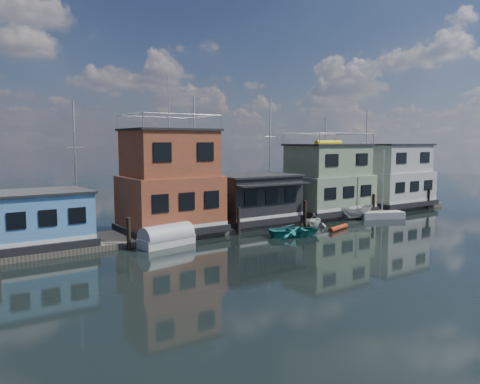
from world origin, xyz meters
TOP-DOWN VIEW (x-y plane):
  - ground at (0.00, 0.00)m, footprint 160.00×160.00m
  - dock at (0.00, 12.00)m, footprint 48.00×5.00m
  - houseboat_blue at (-18.00, 12.00)m, footprint 6.40×4.90m
  - houseboat_red at (-8.50, 12.00)m, footprint 7.40×5.90m
  - houseboat_dark at (-0.50, 11.98)m, footprint 7.40×6.10m
  - houseboat_green at (8.50, 12.00)m, footprint 8.40×5.90m
  - houseboat_white at (18.50, 12.00)m, footprint 8.40×5.90m
  - pilings at (-0.33, 9.20)m, footprint 42.28×0.28m
  - background_masts at (4.76, 18.00)m, footprint 36.40×0.16m
  - tarp_runabout at (-10.38, 8.79)m, footprint 4.20×2.27m
  - dinghy_teal at (-0.64, 6.28)m, footprint 4.91×4.24m
  - dinghy_white at (3.29, 8.26)m, footprint 2.90×2.77m
  - day_sailer at (11.66, 7.90)m, footprint 4.36×2.99m
  - motorboat at (9.17, 8.99)m, footprint 3.88×2.45m
  - red_kayak at (3.84, 6.03)m, footprint 2.70×1.16m

SIDE VIEW (x-z plane):
  - ground at x=0.00m, z-range 0.00..0.00m
  - red_kayak at x=3.84m, z-range 0.00..0.40m
  - dock at x=0.00m, z-range 0.00..0.40m
  - day_sailer at x=11.66m, z-range -2.89..3.68m
  - dinghy_teal at x=-0.64m, z-range 0.00..0.85m
  - dinghy_white at x=3.29m, z-range 0.00..1.19m
  - tarp_runabout at x=-10.38m, z-range -0.21..1.41m
  - motorboat at x=9.17m, z-range 0.00..1.40m
  - pilings at x=-0.33m, z-range 0.00..2.20m
  - houseboat_blue at x=-18.00m, z-range 0.38..4.04m
  - houseboat_dark at x=-0.50m, z-range 0.39..4.45m
  - houseboat_white at x=18.50m, z-range 0.21..6.87m
  - houseboat_green at x=8.50m, z-range 0.03..7.06m
  - houseboat_red at x=-8.50m, z-range -1.83..10.03m
  - background_masts at x=4.76m, z-range -0.45..11.55m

